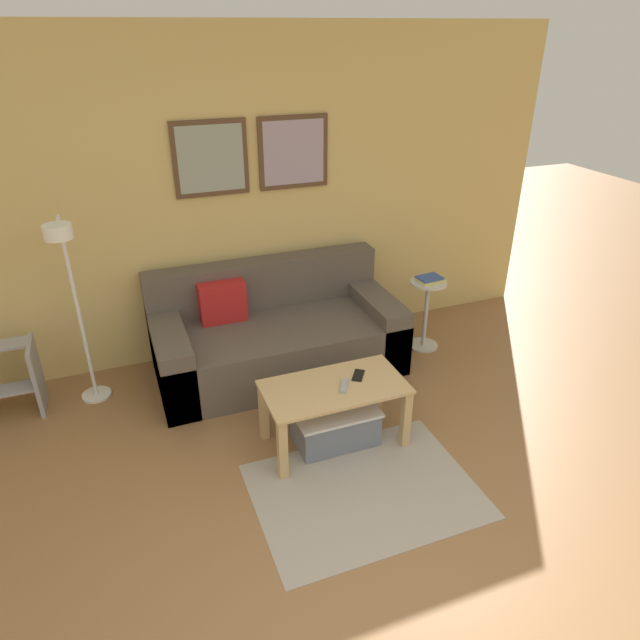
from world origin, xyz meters
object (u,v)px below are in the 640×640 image
object	(u,v)px
storage_bin	(335,425)
side_table	(426,309)
coffee_table	(334,398)
remote_control	(344,386)
cell_phone	(358,375)
floor_lamp	(71,286)
step_stool	(3,379)
couch	(276,336)
book_stack	(430,279)

from	to	relation	value
storage_bin	side_table	world-z (taller)	side_table
coffee_table	remote_control	distance (m)	0.12
storage_bin	coffee_table	bearing A→B (deg)	153.69
coffee_table	cell_phone	bearing A→B (deg)	14.98
floor_lamp	step_stool	world-z (taller)	floor_lamp
couch	step_stool	bearing A→B (deg)	177.02
book_stack	cell_phone	bearing A→B (deg)	-140.28
storage_bin	cell_phone	xyz separation A→B (m)	(0.18, 0.06, 0.32)
couch	storage_bin	bearing A→B (deg)	-85.32
storage_bin	cell_phone	world-z (taller)	cell_phone
book_stack	step_stool	bearing A→B (deg)	175.93
remote_control	cell_phone	xyz separation A→B (m)	(0.14, 0.09, -0.01)
floor_lamp	step_stool	bearing A→B (deg)	165.30
floor_lamp	couch	bearing A→B (deg)	2.00
book_stack	cell_phone	xyz separation A→B (m)	(-1.04, -0.86, -0.18)
cell_phone	remote_control	bearing A→B (deg)	-113.74
couch	step_stool	world-z (taller)	couch
storage_bin	book_stack	distance (m)	1.61
remote_control	storage_bin	bearing A→B (deg)	171.94
storage_bin	step_stool	size ratio (longest dim) A/B	1.07
storage_bin	step_stool	distance (m)	2.38
floor_lamp	remote_control	world-z (taller)	floor_lamp
step_stool	remote_control	bearing A→B (deg)	-29.30
couch	cell_phone	xyz separation A→B (m)	(0.27, -1.00, 0.17)
couch	step_stool	xyz separation A→B (m)	(-1.99, 0.10, -0.00)
step_stool	coffee_table	bearing A→B (deg)	-29.14
side_table	remote_control	distance (m)	1.50
couch	side_table	size ratio (longest dim) A/B	3.12
couch	remote_control	world-z (taller)	couch
book_stack	step_stool	distance (m)	3.32
coffee_table	storage_bin	size ratio (longest dim) A/B	1.65
floor_lamp	step_stool	size ratio (longest dim) A/B	2.73
coffee_table	step_stool	bearing A→B (deg)	150.86
couch	side_table	world-z (taller)	couch
remote_control	cell_phone	bearing A→B (deg)	60.66
coffee_table	cell_phone	size ratio (longest dim) A/B	6.60
floor_lamp	cell_phone	xyz separation A→B (m)	(1.67, -0.95, -0.52)
couch	cell_phone	bearing A→B (deg)	-74.82
coffee_table	book_stack	distance (m)	1.56
step_stool	floor_lamp	bearing A→B (deg)	-14.70
coffee_table	floor_lamp	distance (m)	1.89
couch	side_table	xyz separation A→B (m)	(1.30, -0.14, 0.08)
storage_bin	remote_control	world-z (taller)	remote_control
side_table	book_stack	world-z (taller)	book_stack
book_stack	remote_control	xyz separation A→B (m)	(-1.18, -0.95, -0.18)
remote_control	cell_phone	distance (m)	0.17
cell_phone	step_stool	bearing A→B (deg)	-171.79
side_table	step_stool	distance (m)	3.29
floor_lamp	book_stack	xyz separation A→B (m)	(2.72, -0.08, -0.34)
side_table	step_stool	bearing A→B (deg)	175.74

